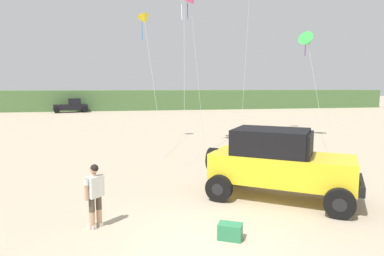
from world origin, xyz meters
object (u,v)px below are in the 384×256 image
(person_watching, at_px, (95,192))
(kite_blue_swept, at_px, (308,41))
(jeep, at_px, (279,162))
(distant_pickup, at_px, (72,106))
(cooler_box, at_px, (230,231))
(kite_pink_ribbon, at_px, (144,20))

(person_watching, relative_size, kite_blue_swept, 0.23)
(person_watching, xyz_separation_m, kite_blue_swept, (13.11, 12.72, 5.75))
(jeep, xyz_separation_m, person_watching, (-5.63, -1.21, -0.26))
(person_watching, bearing_deg, distant_pickup, 99.13)
(jeep, distance_m, person_watching, 5.77)
(cooler_box, distance_m, kite_blue_swept, 18.37)
(distant_pickup, bearing_deg, person_watching, -80.87)
(kite_pink_ribbon, bearing_deg, kite_blue_swept, -4.06)
(distant_pickup, bearing_deg, kite_blue_swept, -55.43)
(distant_pickup, distance_m, kite_blue_swept, 35.31)
(kite_blue_swept, distance_m, kite_pink_ribbon, 11.06)
(cooler_box, relative_size, kite_pink_ribbon, 0.07)
(cooler_box, distance_m, kite_pink_ribbon, 16.70)
(distant_pickup, bearing_deg, cooler_box, -77.02)
(jeep, xyz_separation_m, kite_blue_swept, (7.48, 11.52, 5.49))
(cooler_box, height_order, distant_pickup, distant_pickup)
(cooler_box, xyz_separation_m, distant_pickup, (-9.85, 42.72, 0.75))
(jeep, bearing_deg, kite_pink_ribbon, 105.87)
(jeep, bearing_deg, person_watching, -167.91)
(cooler_box, relative_size, distant_pickup, 0.11)
(cooler_box, relative_size, kite_blue_swept, 0.08)
(person_watching, xyz_separation_m, distant_pickup, (-6.66, 41.41, 0.00))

